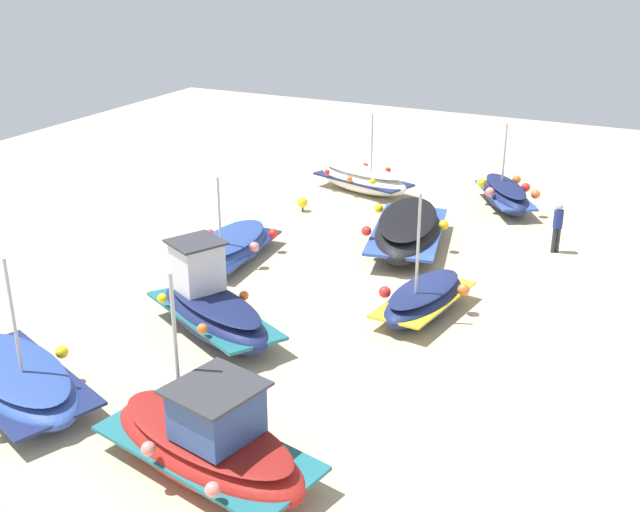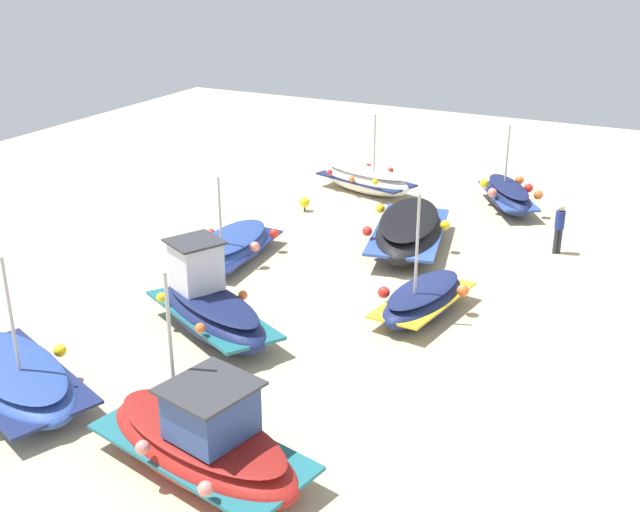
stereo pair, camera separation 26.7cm
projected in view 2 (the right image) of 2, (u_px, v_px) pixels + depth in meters
name	position (u px, v px, depth m)	size (l,w,h in m)	color
ground_plane	(408.00, 293.00, 23.75)	(51.18, 51.18, 0.00)	#C6B289
fishing_boat_0	(203.00, 441.00, 15.63)	(2.98, 5.23, 4.16)	maroon
fishing_boat_1	(15.00, 378.00, 18.28)	(3.63, 5.21, 3.64)	#2D4C9E
fishing_boat_2	(409.00, 231.00, 26.83)	(5.66, 3.30, 1.25)	black
fishing_boat_3	(508.00, 195.00, 30.85)	(4.10, 3.22, 3.25)	navy
fishing_boat_4	(233.00, 246.00, 26.06)	(4.33, 2.36, 3.08)	#2D4C9E
fishing_boat_5	(423.00, 299.00, 22.24)	(3.92, 2.30, 3.74)	navy
fishing_boat_6	(210.00, 307.00, 21.11)	(3.61, 4.89, 2.52)	navy
fishing_boat_7	(366.00, 179.00, 32.86)	(2.73, 4.60, 3.34)	white
person_walking	(559.00, 225.00, 26.37)	(0.32, 0.32, 1.71)	#2D2D38
mooring_buoy_0	(305.00, 202.00, 30.64)	(0.40, 0.40, 0.56)	#3F3F42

